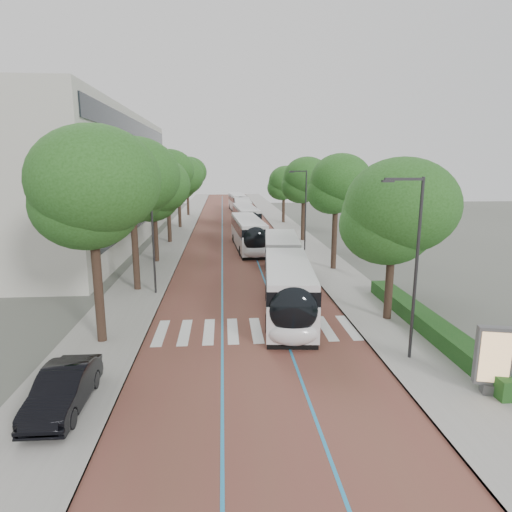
% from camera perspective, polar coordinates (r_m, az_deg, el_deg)
% --- Properties ---
extents(ground, '(160.00, 160.00, 0.00)m').
position_cam_1_polar(ground, '(22.07, -0.28, -10.87)').
color(ground, '#51544C').
rests_on(ground, ground).
extents(road, '(11.00, 140.00, 0.02)m').
position_cam_1_polar(road, '(60.90, -3.02, 3.88)').
color(road, brown).
rests_on(road, ground).
extents(sidewalk_left, '(4.00, 140.00, 0.12)m').
position_cam_1_polar(sidewalk_left, '(61.18, -10.08, 3.79)').
color(sidewalk_left, gray).
rests_on(sidewalk_left, ground).
extents(sidewalk_right, '(4.00, 140.00, 0.12)m').
position_cam_1_polar(sidewalk_right, '(61.54, 3.99, 4.00)').
color(sidewalk_right, gray).
rests_on(sidewalk_right, ground).
extents(kerb_left, '(0.20, 140.00, 0.14)m').
position_cam_1_polar(kerb_left, '(61.02, -8.30, 3.83)').
color(kerb_left, gray).
rests_on(kerb_left, ground).
extents(kerb_right, '(0.20, 140.00, 0.14)m').
position_cam_1_polar(kerb_right, '(61.29, 2.23, 3.98)').
color(kerb_right, gray).
rests_on(kerb_right, ground).
extents(zebra_crossing, '(10.55, 3.60, 0.01)m').
position_cam_1_polar(zebra_crossing, '(22.99, 0.04, -9.83)').
color(zebra_crossing, silver).
rests_on(zebra_crossing, ground).
extents(lane_line_left, '(0.12, 126.00, 0.01)m').
position_cam_1_polar(lane_line_left, '(60.88, -4.53, 3.87)').
color(lane_line_left, teal).
rests_on(lane_line_left, road).
extents(lane_line_right, '(0.12, 126.00, 0.01)m').
position_cam_1_polar(lane_line_right, '(60.96, -1.51, 3.91)').
color(lane_line_right, teal).
rests_on(lane_line_right, road).
extents(office_building, '(18.11, 40.00, 14.00)m').
position_cam_1_polar(office_building, '(51.56, -25.22, 9.11)').
color(office_building, beige).
rests_on(office_building, ground).
extents(hedge, '(1.20, 14.00, 0.80)m').
position_cam_1_polar(hedge, '(24.24, 21.95, -8.32)').
color(hedge, '#184216').
rests_on(hedge, sidewalk_right).
extents(streetlight_near, '(1.82, 0.20, 8.00)m').
position_cam_1_polar(streetlight_near, '(19.44, 20.23, 0.11)').
color(streetlight_near, '#2B2B2D').
rests_on(streetlight_near, sidewalk_right).
extents(streetlight_far, '(1.82, 0.20, 8.00)m').
position_cam_1_polar(streetlight_far, '(43.21, 6.41, 6.92)').
color(streetlight_far, '#2B2B2D').
rests_on(streetlight_far, sidewalk_right).
extents(lamp_post_left, '(0.14, 0.14, 8.00)m').
position_cam_1_polar(lamp_post_left, '(29.00, -13.59, 2.82)').
color(lamp_post_left, '#2B2B2D').
rests_on(lamp_post_left, sidewalk_left).
extents(trees_left, '(6.49, 61.04, 9.85)m').
position_cam_1_polar(trees_left, '(46.93, -11.99, 9.70)').
color(trees_left, black).
rests_on(trees_left, ground).
extents(trees_right, '(6.00, 47.56, 8.96)m').
position_cam_1_polar(trees_right, '(41.15, 8.54, 8.58)').
color(trees_right, black).
rests_on(trees_right, ground).
extents(lead_bus, '(4.24, 18.55, 3.20)m').
position_cam_1_polar(lead_bus, '(28.12, 3.86, -2.34)').
color(lead_bus, black).
rests_on(lead_bus, ground).
extents(bus_queued_0, '(3.24, 12.52, 3.20)m').
position_cam_1_polar(bus_queued_0, '(44.25, -1.01, 2.95)').
color(bus_queued_0, silver).
rests_on(bus_queued_0, ground).
extents(bus_queued_1, '(3.25, 12.53, 3.20)m').
position_cam_1_polar(bus_queued_1, '(57.02, -1.31, 4.98)').
color(bus_queued_1, silver).
rests_on(bus_queued_1, ground).
extents(bus_queued_2, '(2.70, 12.43, 3.20)m').
position_cam_1_polar(bus_queued_2, '(68.58, -1.77, 6.16)').
color(bus_queued_2, silver).
rests_on(bus_queued_2, ground).
extents(bus_queued_3, '(3.30, 12.53, 3.20)m').
position_cam_1_polar(bus_queued_3, '(82.59, -2.45, 7.14)').
color(bus_queued_3, silver).
rests_on(bus_queued_3, ground).
extents(ad_panel, '(1.32, 0.65, 2.65)m').
position_cam_1_polar(ad_panel, '(18.60, 29.07, -11.91)').
color(ad_panel, '#59595B').
rests_on(ad_panel, sidewalk_right).
extents(parked_car, '(1.55, 4.43, 1.46)m').
position_cam_1_polar(parked_car, '(17.17, -24.30, -15.86)').
color(parked_car, black).
rests_on(parked_car, sidewalk_left).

